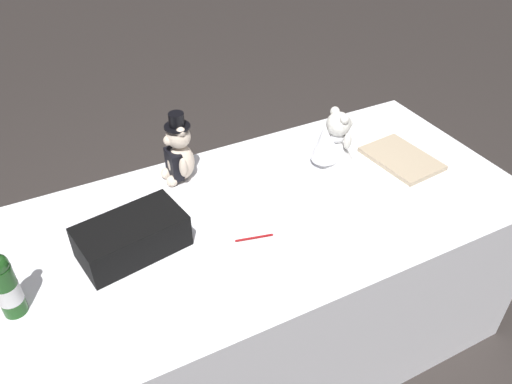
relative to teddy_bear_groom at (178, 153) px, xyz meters
The scene contains 8 objects.
ground_plane 0.96m from the teddy_bear_groom, 116.52° to the left, with size 12.00×12.00×0.00m, color #2D2826.
reception_table 0.62m from the teddy_bear_groom, 116.52° to the left, with size 2.03×0.93×0.77m, color white.
teddy_bear_groom is the anchor object (origin of this frame).
teddy_bear_bride 0.62m from the teddy_bear_groom, 163.63° to the left, with size 0.21×0.16×0.23m.
champagne_bottle 0.77m from the teddy_bear_groom, 31.14° to the left, with size 0.07×0.07×0.27m.
signing_pen 0.47m from the teddy_bear_groom, 103.09° to the left, with size 0.14×0.04×0.01m.
gift_case_black 0.42m from the teddy_bear_groom, 47.92° to the left, with size 0.37×0.24×0.12m.
guestbook 0.92m from the teddy_bear_groom, 160.63° to the left, with size 0.21×0.30×0.02m, color tan.
Camera 1 is at (0.63, 1.23, 1.95)m, focal length 35.25 mm.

